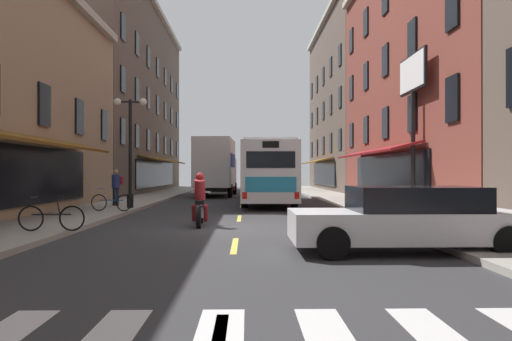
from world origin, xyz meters
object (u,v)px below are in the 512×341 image
billboard_sign (413,91)px  pedestrian_near (116,186)px  bicycle_mid (52,217)px  transit_bus (268,172)px  bicycle_near (112,202)px  sedan_near (408,219)px  box_truck (216,167)px  street_lamp_twin (130,147)px  sedan_mid (222,183)px  motorcycle_rider (200,203)px

billboard_sign → pedestrian_near: 13.70m
bicycle_mid → pedestrian_near: 9.78m
transit_bus → pedestrian_near: transit_bus is taller
bicycle_near → bicycle_mid: 6.51m
sedan_near → bicycle_near: (-8.71, 9.11, -0.19)m
billboard_sign → bicycle_near: bearing=-178.2°
box_truck → pedestrian_near: 12.11m
transit_bus → bicycle_mid: (-6.22, -13.51, -1.18)m
bicycle_mid → pedestrian_near: (-0.97, 9.72, 0.52)m
box_truck → bicycle_near: bearing=-102.3°
bicycle_mid → pedestrian_near: bearing=95.7°
transit_bus → sedan_near: size_ratio=2.49×
sedan_near → street_lamp_twin: size_ratio=1.01×
sedan_near → sedan_mid: bearing=99.3°
bicycle_near → bicycle_mid: size_ratio=0.99×
sedan_mid → pedestrian_near: 22.63m
box_truck → motorcycle_rider: size_ratio=3.75×
sedan_mid → bicycle_near: (-3.06, -25.53, -0.21)m
box_truck → sedan_mid: 10.97m
box_truck → bicycle_mid: box_truck is taller
billboard_sign → sedan_near: (-3.41, -9.50, -4.28)m
billboard_sign → bicycle_mid: billboard_sign is taller
sedan_mid → bicycle_near: size_ratio=2.80×
billboard_sign → bicycle_mid: bearing=-149.8°
box_truck → sedan_near: (5.51, -23.75, -1.36)m
motorcycle_rider → bicycle_mid: size_ratio=1.21×
bicycle_mid → street_lamp_twin: size_ratio=0.36×
billboard_sign → box_truck: (-8.92, 14.25, -2.93)m
transit_bus → bicycle_mid: size_ratio=6.97×
billboard_sign → pedestrian_near: size_ratio=3.81×
billboard_sign → sedan_near: bearing=-109.8°
sedan_near → pedestrian_near: 15.50m
bicycle_near → box_truck: bearing=77.7°
pedestrian_near → sedan_mid: bearing=-62.4°
street_lamp_twin → box_truck: bearing=77.4°
motorcycle_rider → bicycle_mid: motorcycle_rider is taller
box_truck → sedan_mid: bearing=90.7°
billboard_sign → sedan_mid: 27.06m
sedan_near → street_lamp_twin: bearing=127.7°
sedan_near → billboard_sign: bearing=70.2°
box_truck → motorcycle_rider: 18.72m
sedan_mid → pedestrian_near: pedestrian_near is taller
billboard_sign → sedan_mid: size_ratio=1.34×
box_truck → sedan_near: bearing=-76.9°
billboard_sign → box_truck: bearing=122.0°
pedestrian_near → bicycle_near: bearing=139.3°
bicycle_mid → box_truck: bearing=82.1°
transit_bus → sedan_mid: 18.86m
sedan_mid → transit_bus: bearing=-79.5°
billboard_sign → sedan_mid: bearing=109.8°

